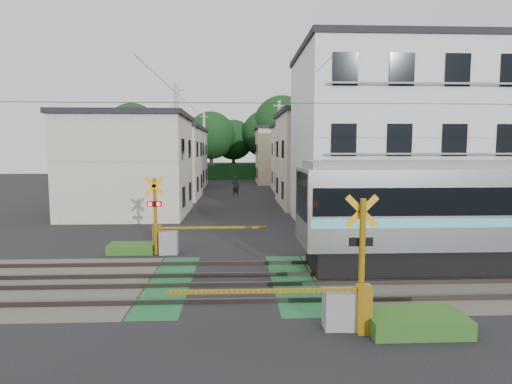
{
  "coord_description": "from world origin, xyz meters",
  "views": [
    {
      "loc": [
        0.19,
        -12.95,
        4.1
      ],
      "look_at": [
        0.98,
        5.0,
        2.3
      ],
      "focal_mm": 30.0,
      "sensor_mm": 36.0,
      "label": 1
    }
  ],
  "objects_px": {
    "apartment_block": "(394,139)",
    "pedestrian": "(236,186)",
    "crossing_signal_far": "(167,236)",
    "crossing_signal_near": "(344,299)"
  },
  "relations": [
    {
      "from": "apartment_block",
      "to": "pedestrian",
      "type": "bearing_deg",
      "value": 119.64
    },
    {
      "from": "crossing_signal_far",
      "to": "crossing_signal_near",
      "type": "bearing_deg",
      "value": -54.71
    },
    {
      "from": "crossing_signal_near",
      "to": "crossing_signal_far",
      "type": "xyz_separation_m",
      "value": [
        -5.17,
        7.31,
        0.0
      ]
    },
    {
      "from": "pedestrian",
      "to": "crossing_signal_far",
      "type": "bearing_deg",
      "value": 89.86
    },
    {
      "from": "apartment_block",
      "to": "crossing_signal_far",
      "type": "bearing_deg",
      "value": -152.22
    },
    {
      "from": "pedestrian",
      "to": "crossing_signal_near",
      "type": "bearing_deg",
      "value": 102.25
    },
    {
      "from": "apartment_block",
      "to": "pedestrian",
      "type": "distance_m",
      "value": 17.55
    },
    {
      "from": "apartment_block",
      "to": "pedestrian",
      "type": "height_order",
      "value": "apartment_block"
    },
    {
      "from": "crossing_signal_near",
      "to": "apartment_block",
      "type": "xyz_separation_m",
      "value": [
        5.91,
        13.15,
        3.94
      ]
    },
    {
      "from": "crossing_signal_far",
      "to": "pedestrian",
      "type": "height_order",
      "value": "crossing_signal_far"
    }
  ]
}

